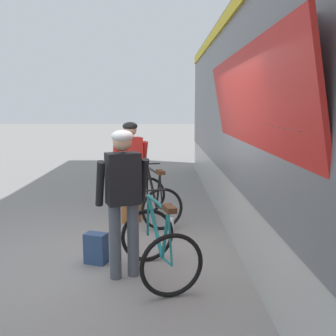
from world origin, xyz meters
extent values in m
plane|color=gray|center=(0.00, 0.00, 0.00)|extent=(80.00, 80.00, 0.00)
cube|color=red|center=(1.45, -0.30, 1.80)|extent=(0.35, 4.33, 1.68)
cube|color=black|center=(1.44, -1.53, 2.25)|extent=(0.04, 1.10, 0.80)
cylinder|color=#4C515B|center=(-0.12, -0.42, 0.45)|extent=(0.14, 0.14, 0.90)
cylinder|color=#4C515B|center=(0.09, -0.34, 0.45)|extent=(0.14, 0.14, 0.90)
cube|color=black|center=(-0.01, -0.38, 1.20)|extent=(0.44, 0.36, 0.60)
cylinder|color=black|center=(-0.27, -0.43, 1.15)|extent=(0.18, 0.27, 0.56)
cylinder|color=black|center=(0.21, -0.25, 1.15)|extent=(0.18, 0.27, 0.56)
sphere|color=tan|center=(-0.01, -0.38, 1.63)|extent=(0.22, 0.22, 0.22)
ellipsoid|color=white|center=(-0.01, -0.38, 1.69)|extent=(0.33, 0.35, 0.14)
cylinder|color=#935B2D|center=(-0.21, 1.79, 0.45)|extent=(0.14, 0.14, 0.90)
cylinder|color=#935B2D|center=(-0.01, 1.88, 0.45)|extent=(0.14, 0.14, 0.90)
cube|color=red|center=(-0.11, 1.83, 1.20)|extent=(0.44, 0.36, 0.60)
cylinder|color=red|center=(-0.37, 1.78, 1.15)|extent=(0.18, 0.27, 0.56)
cylinder|color=red|center=(0.12, 1.97, 1.15)|extent=(0.18, 0.27, 0.56)
sphere|color=tan|center=(-0.11, 1.83, 1.63)|extent=(0.22, 0.22, 0.22)
ellipsoid|color=black|center=(-0.11, 1.83, 1.69)|extent=(0.34, 0.35, 0.14)
torus|color=black|center=(0.25, 0.09, 0.36)|extent=(0.69, 0.25, 0.71)
torus|color=black|center=(0.54, -0.89, 0.36)|extent=(0.69, 0.25, 0.71)
cylinder|color=#197A7F|center=(0.35, -0.25, 0.60)|extent=(0.23, 0.63, 0.63)
cylinder|color=#197A7F|center=(0.38, -0.37, 0.91)|extent=(0.28, 0.83, 0.04)
cylinder|color=#197A7F|center=(0.47, -0.66, 0.60)|extent=(0.12, 0.27, 0.62)
cylinder|color=#197A7F|center=(0.49, -0.72, 0.33)|extent=(0.13, 0.35, 0.08)
cylinder|color=#197A7F|center=(0.52, -0.83, 0.63)|extent=(0.06, 0.14, 0.56)
cylinder|color=#197A7F|center=(0.25, 0.07, 0.63)|extent=(0.05, 0.09, 0.55)
cylinder|color=black|center=(0.26, 0.04, 0.97)|extent=(0.47, 0.16, 0.02)
cube|color=#4C2D19|center=(0.51, -0.80, 0.96)|extent=(0.16, 0.26, 0.06)
torus|color=black|center=(0.15, 2.39, 0.36)|extent=(0.70, 0.25, 0.71)
torus|color=black|center=(0.43, 1.41, 0.36)|extent=(0.70, 0.25, 0.71)
cylinder|color=black|center=(0.25, 2.05, 0.60)|extent=(0.22, 0.63, 0.63)
cylinder|color=black|center=(0.28, 1.93, 0.91)|extent=(0.28, 0.83, 0.04)
cylinder|color=black|center=(0.37, 1.64, 0.60)|extent=(0.12, 0.27, 0.62)
cylinder|color=black|center=(0.38, 1.58, 0.33)|extent=(0.13, 0.35, 0.08)
cylinder|color=black|center=(0.42, 1.47, 0.63)|extent=(0.06, 0.14, 0.56)
cylinder|color=black|center=(0.16, 2.36, 0.63)|extent=(0.05, 0.09, 0.55)
cylinder|color=black|center=(0.16, 2.34, 0.97)|extent=(0.47, 0.16, 0.02)
cube|color=#4C2D19|center=(0.41, 1.49, 0.96)|extent=(0.16, 0.26, 0.06)
cube|color=navy|center=(-0.43, 0.04, 0.20)|extent=(0.32, 0.26, 0.40)
cylinder|color=silver|center=(0.58, 1.29, 0.12)|extent=(0.08, 0.08, 0.23)
cylinder|color=silver|center=(-0.20, 0.01, 0.10)|extent=(0.08, 0.08, 0.20)
camera|label=1|loc=(0.45, -4.80, 2.03)|focal=41.61mm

